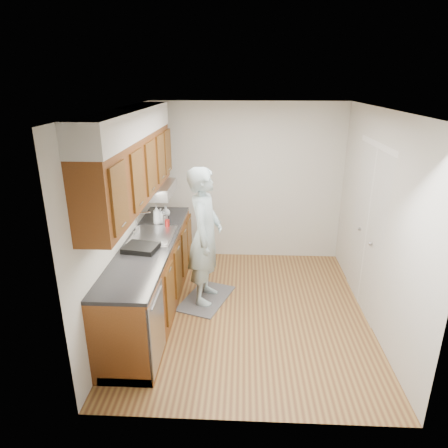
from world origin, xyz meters
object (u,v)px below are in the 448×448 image
(person, at_px, (205,228))
(soap_bottle_b, at_px, (161,216))
(dish_rack, at_px, (141,248))
(soap_bottle_a, at_px, (157,215))
(steel_can, at_px, (165,221))
(soap_bottle_c, at_px, (166,211))
(soda_can, at_px, (167,224))

(person, xyz_separation_m, soap_bottle_b, (-0.64, 0.41, 0.01))
(dish_rack, bearing_deg, soap_bottle_a, 99.87)
(person, xyz_separation_m, steel_can, (-0.57, 0.32, -0.03))
(soap_bottle_a, distance_m, dish_rack, 0.89)
(soap_bottle_a, relative_size, steel_can, 2.05)
(person, xyz_separation_m, soap_bottle_c, (-0.63, 0.69, -0.02))
(soap_bottle_a, bearing_deg, soap_bottle_c, 79.60)
(soap_bottle_c, bearing_deg, dish_rack, -93.03)
(soda_can, bearing_deg, dish_rack, -102.83)
(soap_bottle_b, distance_m, soap_bottle_c, 0.28)
(soda_can, bearing_deg, steel_can, 113.68)
(soap_bottle_b, bearing_deg, person, -32.44)
(soap_bottle_c, distance_m, dish_rack, 1.22)
(soda_can, bearing_deg, soap_bottle_b, 122.56)
(soap_bottle_a, height_order, soap_bottle_c, soap_bottle_a)
(soda_can, distance_m, steel_can, 0.11)
(person, relative_size, soap_bottle_a, 7.52)
(soap_bottle_a, xyz_separation_m, steel_can, (0.12, -0.04, -0.07))
(person, distance_m, soda_can, 0.57)
(soap_bottle_b, height_order, dish_rack, soap_bottle_b)
(steel_can, distance_m, dish_rack, 0.85)
(soap_bottle_b, relative_size, steel_can, 1.55)
(soap_bottle_b, bearing_deg, soap_bottle_a, -132.73)
(soap_bottle_c, bearing_deg, soap_bottle_a, -100.40)
(soap_bottle_c, height_order, steel_can, soap_bottle_c)
(person, bearing_deg, soap_bottle_b, 64.09)
(soap_bottle_c, xyz_separation_m, dish_rack, (-0.06, -1.21, -0.05))
(soap_bottle_c, xyz_separation_m, steel_can, (0.06, -0.37, -0.01))
(soap_bottle_a, relative_size, soda_can, 2.39)
(person, height_order, soap_bottle_c, person)
(soap_bottle_b, xyz_separation_m, dish_rack, (-0.05, -0.93, -0.07))
(soap_bottle_b, distance_m, dish_rack, 0.94)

